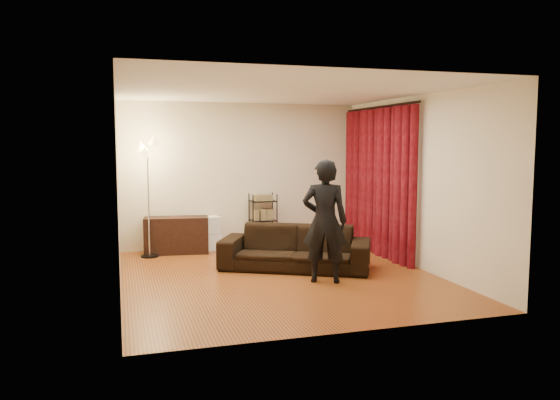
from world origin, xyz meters
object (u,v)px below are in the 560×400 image
object	(u,v)px
floor_lamp	(148,199)
wire_shelf	(263,220)
sofa	(295,248)
storage_boxes	(209,233)
person	(325,221)
media_cabinet	(177,235)

from	to	relation	value
floor_lamp	wire_shelf	bearing A→B (deg)	8.61
sofa	wire_shelf	size ratio (longest dim) A/B	2.27
wire_shelf	floor_lamp	size ratio (longest dim) A/B	0.50
sofa	storage_boxes	size ratio (longest dim) A/B	3.68
floor_lamp	person	bearing A→B (deg)	-46.99
media_cabinet	person	bearing A→B (deg)	-48.24
sofa	person	world-z (taller)	person
sofa	media_cabinet	size ratio (longest dim) A/B	2.05
wire_shelf	floor_lamp	world-z (taller)	floor_lamp
media_cabinet	storage_boxes	world-z (taller)	media_cabinet
floor_lamp	storage_boxes	bearing A→B (deg)	15.20
sofa	person	size ratio (longest dim) A/B	1.32
floor_lamp	sofa	bearing A→B (deg)	-36.47
person	floor_lamp	xyz separation A→B (m)	(-2.28, 2.44, 0.14)
storage_boxes	wire_shelf	world-z (taller)	wire_shelf
media_cabinet	floor_lamp	bearing A→B (deg)	-151.56
sofa	storage_boxes	distance (m)	2.14
person	wire_shelf	world-z (taller)	person
sofa	media_cabinet	bearing A→B (deg)	160.32
sofa	media_cabinet	world-z (taller)	sofa
storage_boxes	wire_shelf	distance (m)	1.05
storage_boxes	floor_lamp	bearing A→B (deg)	-164.80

